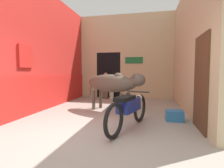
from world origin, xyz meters
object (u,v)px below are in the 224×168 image
object	(u,v)px
cow	(112,84)
crate	(175,116)
motorcycle_near	(129,109)
plastic_stool	(111,93)
shopkeeper_seated	(105,85)

from	to	relation	value
cow	crate	distance (m)	2.10
motorcycle_near	plastic_stool	distance (m)	4.60
motorcycle_near	shopkeeper_seated	xyz separation A→B (m)	(-1.66, 4.35, 0.20)
cow	crate	bearing A→B (deg)	-20.65
motorcycle_near	cow	bearing A→B (deg)	114.41
crate	plastic_stool	bearing A→B (deg)	125.39
cow	crate	size ratio (longest dim) A/B	5.05
cow	motorcycle_near	world-z (taller)	cow
shopkeeper_seated	motorcycle_near	bearing A→B (deg)	-69.13
shopkeeper_seated	crate	bearing A→B (deg)	-51.30
shopkeeper_seated	cow	bearing A→B (deg)	-71.24
motorcycle_near	crate	bearing A→B (deg)	39.16
plastic_stool	crate	distance (m)	4.27
cow	plastic_stool	world-z (taller)	cow
plastic_stool	shopkeeper_seated	bearing A→B (deg)	-173.53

